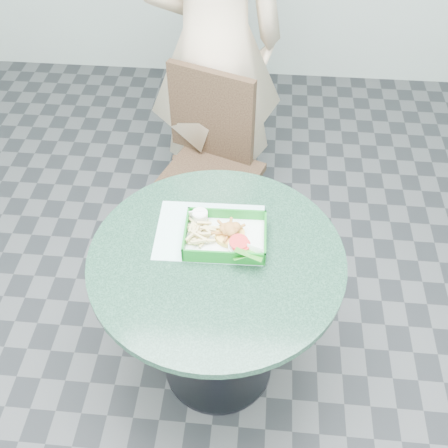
# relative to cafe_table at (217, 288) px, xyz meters

# --- Properties ---
(floor) EXTENTS (4.00, 5.00, 0.02)m
(floor) POSITION_rel_cafe_table_xyz_m (0.00, 0.00, -0.58)
(floor) COLOR #303335
(floor) RESTS_ON ground
(cafe_table) EXTENTS (0.90, 0.90, 0.75)m
(cafe_table) POSITION_rel_cafe_table_xyz_m (0.00, 0.00, 0.00)
(cafe_table) COLOR #2E2E37
(cafe_table) RESTS_ON floor
(dining_chair) EXTENTS (0.44, 0.44, 0.93)m
(dining_chair) POSITION_rel_cafe_table_xyz_m (-0.12, 0.82, -0.05)
(dining_chair) COLOR black
(dining_chair) RESTS_ON floor
(placemat) EXTENTS (0.39, 0.30, 0.00)m
(placemat) POSITION_rel_cafe_table_xyz_m (-0.03, 0.11, 0.17)
(placemat) COLOR #B7EBE7
(placemat) RESTS_ON cafe_table
(food_basket) EXTENTS (0.28, 0.21, 0.06)m
(food_basket) POSITION_rel_cafe_table_xyz_m (0.02, 0.07, 0.19)
(food_basket) COLOR #0F761D
(food_basket) RESTS_ON placemat
(crab_sandwich) EXTENTS (0.11, 0.11, 0.07)m
(crab_sandwich) POSITION_rel_cafe_table_xyz_m (0.04, 0.07, 0.22)
(crab_sandwich) COLOR #F3B64C
(crab_sandwich) RESTS_ON food_basket
(fries_pile) EXTENTS (0.11, 0.11, 0.04)m
(fries_pile) POSITION_rel_cafe_table_xyz_m (-0.06, 0.07, 0.21)
(fries_pile) COLOR #D7C27A
(fries_pile) RESTS_ON food_basket
(sauce_ramekin) EXTENTS (0.06, 0.06, 0.03)m
(sauce_ramekin) POSITION_rel_cafe_table_xyz_m (-0.07, 0.14, 0.22)
(sauce_ramekin) COLOR silver
(sauce_ramekin) RESTS_ON food_basket
(garnish_cup) EXTENTS (0.12, 0.12, 0.05)m
(garnish_cup) POSITION_rel_cafe_table_xyz_m (0.09, 0.00, 0.21)
(garnish_cup) COLOR white
(garnish_cup) RESTS_ON food_basket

